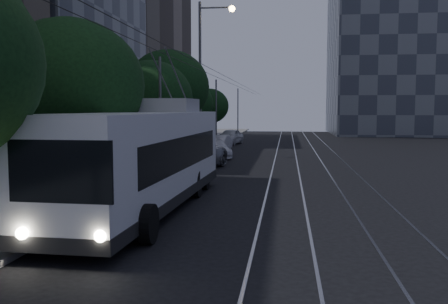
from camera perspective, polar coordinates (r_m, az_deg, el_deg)
ground at (r=15.08m, az=3.00°, el=-8.08°), size 120.00×120.00×0.00m
sidewalk at (r=35.85m, az=-6.64°, el=-0.37°), size 5.00×90.00×0.15m
tram_rails at (r=34.85m, az=9.54°, el=-0.67°), size 4.52×90.00×0.02m
overhead_wires at (r=35.18m, az=-2.68°, el=5.09°), size 2.23×90.00×6.00m
building_distant_right at (r=72.19m, az=21.17°, el=11.50°), size 22.00×18.00×24.00m
trolleybus at (r=16.85m, az=-9.00°, el=-0.73°), size 3.11×12.75×5.63m
pickup_silver at (r=27.85m, az=-3.93°, el=-0.43°), size 3.91×6.11×1.57m
car_white_a at (r=29.99m, az=-3.12°, el=-0.22°), size 2.57×4.32×1.38m
car_white_b at (r=34.62m, az=-0.98°, el=0.38°), size 2.98×4.64×1.25m
car_white_c at (r=39.62m, az=-0.59°, el=0.99°), size 1.76×4.02×1.29m
car_white_d at (r=47.52m, az=0.72°, el=1.77°), size 2.45×4.57×1.48m
tree_1 at (r=19.19m, az=-17.21°, el=7.24°), size 5.42×5.42×6.69m
tree_2 at (r=28.27m, az=-8.36°, el=6.08°), size 4.68×4.68×6.09m
tree_3 at (r=32.29m, az=-6.40°, el=7.37°), size 5.27×5.27×7.15m
tree_4 at (r=41.97m, az=-3.88°, el=5.54°), size 3.93×3.93×5.60m
tree_5 at (r=48.98m, az=-1.68°, el=5.25°), size 3.80×3.80×5.36m
streetlamp_near at (r=13.89m, az=-21.21°, el=14.86°), size 2.36×0.44×9.72m
streetlamp_far at (r=36.38m, az=-2.08°, el=9.97°), size 2.63×0.44×10.99m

